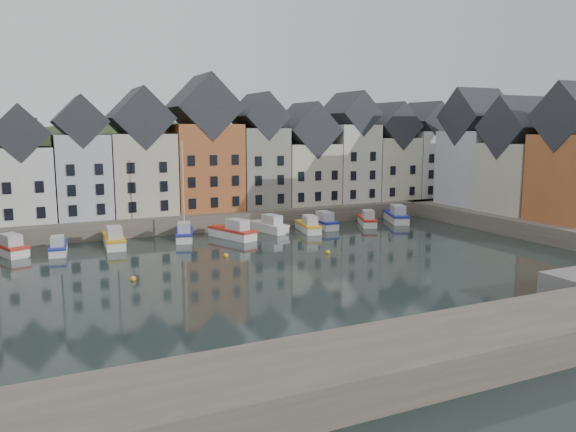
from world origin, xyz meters
TOP-DOWN VIEW (x-y plane):
  - ground at (0.00, 0.00)m, footprint 260.00×260.00m
  - far_quay at (0.00, 30.00)m, footprint 90.00×16.00m
  - right_quay at (37.00, 3.00)m, footprint 14.00×54.00m
  - near_wall at (-10.00, -22.00)m, footprint 50.00×6.00m
  - hillside at (0.02, 56.00)m, footprint 153.60×70.40m
  - far_terrace at (3.21, 28.00)m, footprint 72.37×8.16m
  - right_terrace at (36.00, 8.07)m, footprint 8.30×24.25m
  - mooring_buoys at (-4.00, 5.33)m, footprint 20.50×5.50m
  - boat_a at (-23.67, 18.60)m, footprint 4.23×6.61m
  - boat_b at (-19.06, 17.04)m, footprint 2.23×5.54m
  - boat_c at (-13.32, 18.09)m, footprint 2.49×6.71m
  - boat_d at (-5.40, 18.52)m, footprint 3.46×6.34m
  - boat_e at (-0.01, 16.87)m, footprint 4.25×6.98m
  - boat_f at (5.41, 19.03)m, footprint 3.52×6.62m
  - boat_g at (9.98, 17.01)m, footprint 3.03×6.31m
  - boat_h at (12.85, 18.69)m, footprint 2.16×6.39m
  - boat_i at (19.30, 17.93)m, footprint 4.11×6.16m
  - boat_j at (24.38, 18.39)m, footprint 4.61×7.21m

SIDE VIEW (x-z plane):
  - hillside at x=0.02m, z-range -49.96..14.04m
  - ground at x=0.00m, z-range 0.00..0.00m
  - mooring_buoys at x=-4.00m, z-range -0.10..0.40m
  - boat_b at x=-19.06m, z-range -0.42..1.65m
  - boat_i at x=19.30m, z-range -0.46..1.82m
  - boat_g at x=9.98m, z-range -0.47..1.86m
  - boat_f at x=5.41m, z-range -0.49..1.94m
  - boat_h at x=12.85m, z-range -0.49..1.94m
  - boat_a at x=-23.67m, z-range -0.49..1.94m
  - boat_d at x=-5.40m, z-range -5.04..6.54m
  - boat_c at x=-13.32m, z-range -0.51..2.02m
  - boat_e at x=-0.01m, z-range -0.52..2.05m
  - boat_j at x=24.38m, z-range -0.54..2.12m
  - far_quay at x=0.00m, z-range 0.00..2.00m
  - right_quay at x=37.00m, z-range 0.00..2.00m
  - near_wall at x=-10.00m, z-range 0.00..2.00m
  - far_terrace at x=3.21m, z-range -0.01..17.76m
  - right_terrace at x=36.00m, z-range 0.73..17.10m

